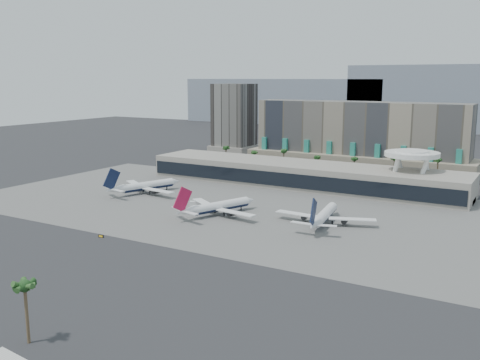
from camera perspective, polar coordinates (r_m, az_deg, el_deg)
The scene contains 15 objects.
ground at distance 192.89m, azimuth -6.75°, elevation -6.20°, with size 900.00×900.00×0.00m, color #232326.
apron_pad at distance 237.49m, azimuth 1.22°, elevation -2.86°, with size 260.00×130.00×0.06m, color #5B5B59.
mountain_ridge at distance 623.24m, azimuth 22.61°, elevation 7.59°, with size 680.00×60.00×70.00m.
hotel at distance 339.39m, azimuth 12.56°, elevation 3.90°, with size 140.00×30.00×42.00m.
office_tower at distance 405.18m, azimuth -0.61°, elevation 6.12°, with size 30.00×30.00×52.00m.
terminal at distance 284.40m, azimuth 6.58°, elevation 0.69°, with size 170.00×32.50×14.50m.
saucer_structure at distance 271.68m, azimuth 17.86°, elevation 2.32°, with size 26.00×26.00×21.89m.
palm_row at distance 313.52m, azimuth 10.35°, elevation 2.27°, with size 157.80×2.80×13.10m.
airliner_left at distance 268.50m, azimuth -10.11°, elevation -0.62°, with size 39.29×40.59×14.62m.
airliner_centre at distance 223.02m, azimuth -2.37°, elevation -2.82°, with size 38.22×39.45×14.31m.
airliner_right at distance 210.96m, azimuth 8.94°, elevation -3.75°, with size 39.79×41.22×14.28m.
service_vehicle_a at distance 238.69m, azimuth -4.79°, elevation -2.55°, with size 4.72×2.31×2.31m, color silver.
service_vehicle_b at distance 233.15m, azimuth -2.31°, elevation -2.93°, with size 3.11×1.78×1.60m, color white.
taxiway_sign at distance 198.75m, azimuth -14.61°, elevation -5.81°, with size 2.24×0.53×1.01m.
near_palm_b at distance 124.28m, azimuth -21.95°, elevation -11.06°, with size 6.00×6.00×14.46m.
Camera 1 is at (111.43, -147.06, 56.26)m, focal length 40.00 mm.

